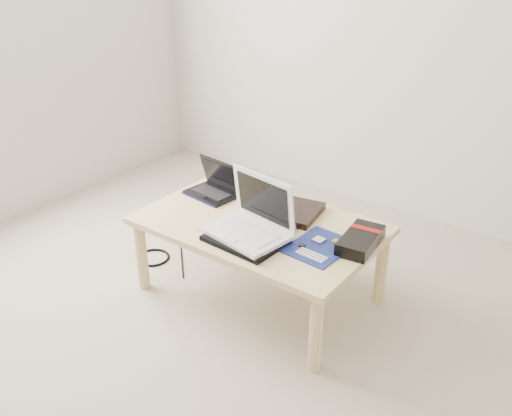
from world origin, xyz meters
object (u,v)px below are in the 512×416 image
Objects in this scene: coffee_table at (259,231)px; netbook at (214,187)px; white_laptop at (252,221)px; gpu_box at (361,240)px.

coffee_table is 0.40m from netbook.
coffee_table is at bearing 111.59° from white_laptop.
gpu_box is (0.85, -0.03, -0.01)m from netbook.
white_laptop is at bearing -68.41° from coffee_table.
white_laptop is (0.42, -0.24, 0.03)m from netbook.
white_laptop reaches higher than netbook.
white_laptop is 1.38× the size of gpu_box.
white_laptop reaches higher than gpu_box.
netbook is 0.85m from gpu_box.
gpu_box is (0.43, 0.21, -0.04)m from white_laptop.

